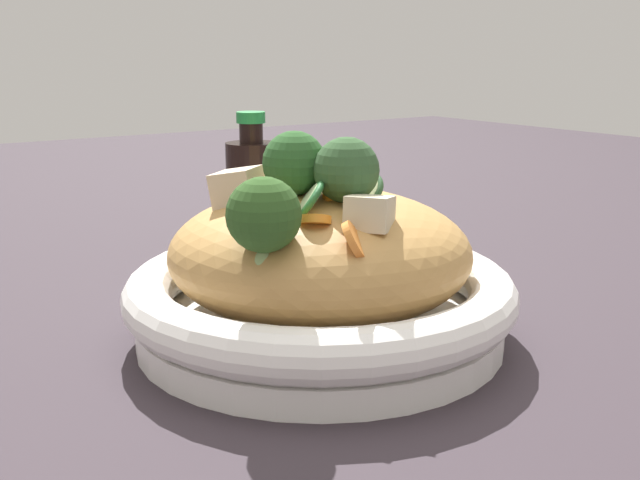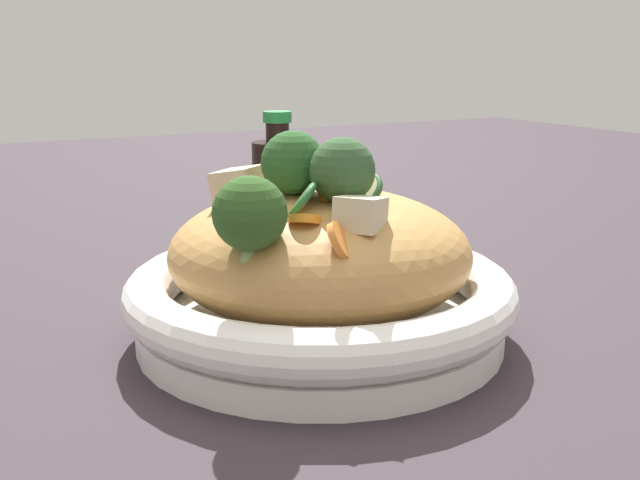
# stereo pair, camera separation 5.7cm
# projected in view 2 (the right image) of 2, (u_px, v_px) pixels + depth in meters

# --- Properties ---
(ground_plane) EXTENTS (3.00, 3.00, 0.00)m
(ground_plane) POSITION_uv_depth(u_px,v_px,m) (320.00, 337.00, 0.59)
(ground_plane) COLOR #342B31
(serving_bowl) EXTENTS (0.30, 0.30, 0.06)m
(serving_bowl) POSITION_uv_depth(u_px,v_px,m) (320.00, 302.00, 0.59)
(serving_bowl) COLOR white
(serving_bowl) RESTS_ON ground_plane
(noodle_heap) EXTENTS (0.23, 0.23, 0.10)m
(noodle_heap) POSITION_uv_depth(u_px,v_px,m) (320.00, 252.00, 0.58)
(noodle_heap) COLOR #B88748
(noodle_heap) RESTS_ON serving_bowl
(broccoli_florets) EXTENTS (0.14, 0.12, 0.08)m
(broccoli_florets) POSITION_uv_depth(u_px,v_px,m) (296.00, 184.00, 0.52)
(broccoli_florets) COLOR #A5B87A
(broccoli_florets) RESTS_ON serving_bowl
(carrot_coins) EXTENTS (0.07, 0.16, 0.04)m
(carrot_coins) POSITION_uv_depth(u_px,v_px,m) (313.00, 210.00, 0.53)
(carrot_coins) COLOR orange
(carrot_coins) RESTS_ON serving_bowl
(zucchini_slices) EXTENTS (0.12, 0.15, 0.03)m
(zucchini_slices) POSITION_uv_depth(u_px,v_px,m) (315.00, 190.00, 0.59)
(zucchini_slices) COLOR beige
(zucchini_slices) RESTS_ON serving_bowl
(chicken_chunks) EXTENTS (0.09, 0.15, 0.04)m
(chicken_chunks) POSITION_uv_depth(u_px,v_px,m) (281.00, 198.00, 0.55)
(chicken_chunks) COLOR beige
(chicken_chunks) RESTS_ON serving_bowl
(soy_sauce_bottle) EXTENTS (0.06, 0.06, 0.16)m
(soy_sauce_bottle) POSITION_uv_depth(u_px,v_px,m) (278.00, 191.00, 0.85)
(soy_sauce_bottle) COLOR black
(soy_sauce_bottle) RESTS_ON ground_plane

